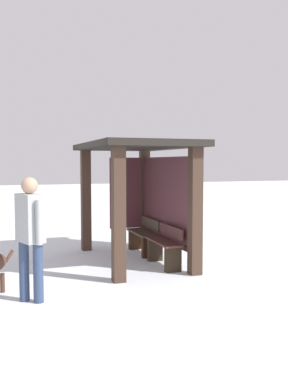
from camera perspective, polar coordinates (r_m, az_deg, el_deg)
name	(u,v)px	position (r m, az deg, el deg)	size (l,w,h in m)	color
ground_plane	(134,261)	(8.50, -1.38, -9.32)	(60.00, 60.00, 0.00)	silver
bus_shelter	(140,175)	(8.41, -0.48, 2.27)	(3.14, 1.86, 2.35)	#412D22
bench_left_inside	(144,237)	(9.12, -0.05, -6.18)	(1.11, 0.39, 0.75)	#49382C
bench_center_inside	(165,247)	(8.01, 2.83, -7.55)	(1.11, 0.34, 0.77)	#502B27
person_walking	(30,229)	(6.08, -15.22, -4.86)	(0.62, 0.40, 1.76)	#AEB5B4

